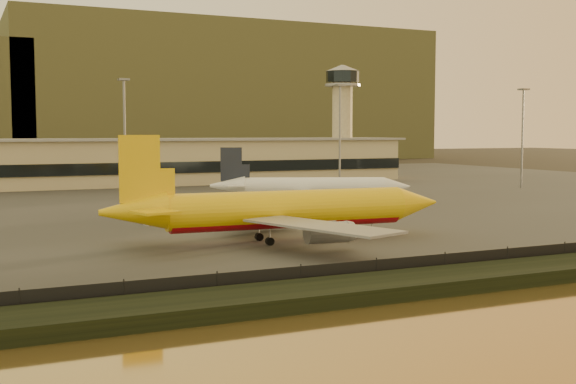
# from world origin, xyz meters

# --- Properties ---
(ground) EXTENTS (900.00, 900.00, 0.00)m
(ground) POSITION_xyz_m (0.00, 0.00, 0.00)
(ground) COLOR black
(ground) RESTS_ON ground
(embankment) EXTENTS (320.00, 7.00, 1.40)m
(embankment) POSITION_xyz_m (0.00, -17.00, 0.70)
(embankment) COLOR black
(embankment) RESTS_ON ground
(tarmac) EXTENTS (320.00, 220.00, 0.20)m
(tarmac) POSITION_xyz_m (0.00, 95.00, 0.10)
(tarmac) COLOR #2D2D2D
(tarmac) RESTS_ON ground
(perimeter_fence) EXTENTS (300.00, 0.05, 2.20)m
(perimeter_fence) POSITION_xyz_m (0.00, -13.00, 1.30)
(perimeter_fence) COLOR black
(perimeter_fence) RESTS_ON tarmac
(terminal_building) EXTENTS (202.00, 25.00, 12.60)m
(terminal_building) POSITION_xyz_m (-14.52, 125.55, 6.25)
(terminal_building) COLOR tan
(terminal_building) RESTS_ON tarmac
(control_tower) EXTENTS (11.20, 11.20, 35.50)m
(control_tower) POSITION_xyz_m (70.00, 131.00, 21.66)
(control_tower) COLOR tan
(control_tower) RESTS_ON tarmac
(apron_light_masts) EXTENTS (152.20, 12.20, 25.40)m
(apron_light_masts) POSITION_xyz_m (15.00, 75.00, 15.70)
(apron_light_masts) COLOR slate
(apron_light_masts) RESTS_ON tarmac
(dhl_cargo_jet) EXTENTS (46.77, 45.76, 13.97)m
(dhl_cargo_jet) POSITION_xyz_m (-3.67, 14.00, 4.37)
(dhl_cargo_jet) COLOR yellow
(dhl_cargo_jet) RESTS_ON tarmac
(white_narrowbody_jet) EXTENTS (37.96, 35.83, 11.36)m
(white_narrowbody_jet) POSITION_xyz_m (20.95, 55.02, 3.59)
(white_narrowbody_jet) COLOR white
(white_narrowbody_jet) RESTS_ON tarmac
(gse_vehicle_yellow) EXTENTS (4.42, 2.83, 1.84)m
(gse_vehicle_yellow) POSITION_xyz_m (8.27, 27.12, 1.12)
(gse_vehicle_yellow) COLOR yellow
(gse_vehicle_yellow) RESTS_ON tarmac
(gse_vehicle_white) EXTENTS (4.20, 2.70, 1.75)m
(gse_vehicle_white) POSITION_xyz_m (-14.07, 38.57, 1.07)
(gse_vehicle_white) COLOR white
(gse_vehicle_white) RESTS_ON tarmac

